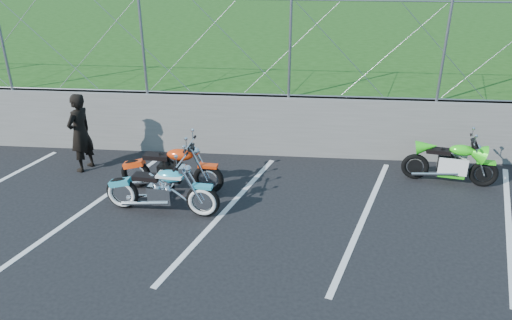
# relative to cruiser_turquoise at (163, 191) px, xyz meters

# --- Properties ---
(ground) EXTENTS (90.00, 90.00, 0.00)m
(ground) POSITION_rel_cruiser_turquoise_xyz_m (1.05, -0.87, -0.41)
(ground) COLOR black
(ground) RESTS_ON ground
(retaining_wall) EXTENTS (30.00, 0.22, 1.30)m
(retaining_wall) POSITION_rel_cruiser_turquoise_xyz_m (1.05, 2.63, 0.24)
(retaining_wall) COLOR #61615C
(retaining_wall) RESTS_ON ground
(grass_field) EXTENTS (30.00, 20.00, 1.30)m
(grass_field) POSITION_rel_cruiser_turquoise_xyz_m (1.05, 12.63, 0.24)
(grass_field) COLOR #1B4612
(grass_field) RESTS_ON ground
(chain_link_fence) EXTENTS (28.00, 0.03, 2.00)m
(chain_link_fence) POSITION_rel_cruiser_turquoise_xyz_m (1.05, 2.63, 1.89)
(chain_link_fence) COLOR gray
(chain_link_fence) RESTS_ON retaining_wall
(parking_lines) EXTENTS (18.29, 4.31, 0.01)m
(parking_lines) POSITION_rel_cruiser_turquoise_xyz_m (2.25, 0.13, -0.41)
(parking_lines) COLOR silver
(parking_lines) RESTS_ON ground
(cruiser_turquoise) EXTENTS (2.06, 0.65, 1.02)m
(cruiser_turquoise) POSITION_rel_cruiser_turquoise_xyz_m (0.00, 0.00, 0.00)
(cruiser_turquoise) COLOR black
(cruiser_turquoise) RESTS_ON ground
(naked_orange) EXTENTS (1.99, 0.68, 0.99)m
(naked_orange) POSITION_rel_cruiser_turquoise_xyz_m (-0.02, 0.80, 0.01)
(naked_orange) COLOR black
(naked_orange) RESTS_ON ground
(sportbike_green) EXTENTS (1.77, 0.63, 0.92)m
(sportbike_green) POSITION_rel_cruiser_turquoise_xyz_m (5.22, 1.58, -0.01)
(sportbike_green) COLOR black
(sportbike_green) RESTS_ON ground
(person_standing) EXTENTS (0.56, 0.68, 1.61)m
(person_standing) POSITION_rel_cruiser_turquoise_xyz_m (-2.05, 1.53, 0.39)
(person_standing) COLOR black
(person_standing) RESTS_ON ground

